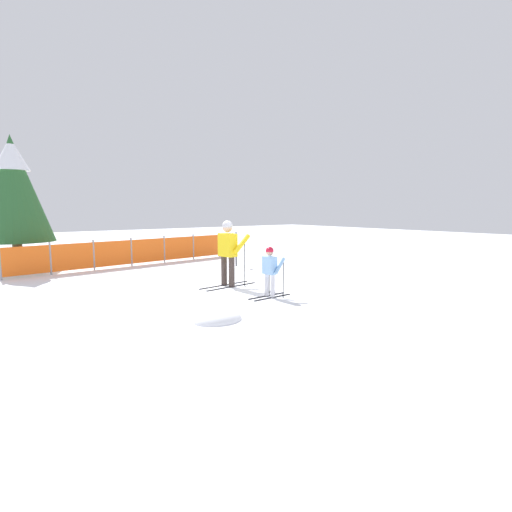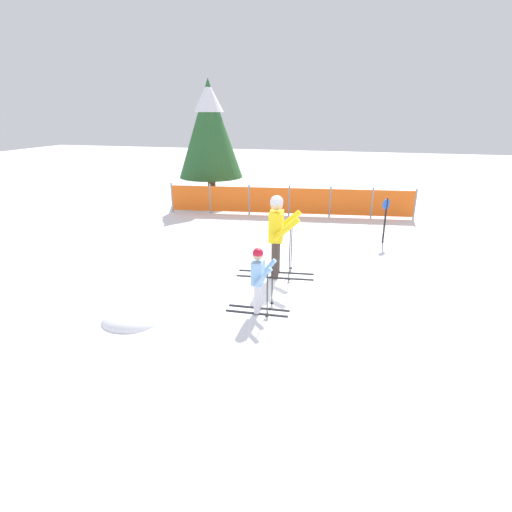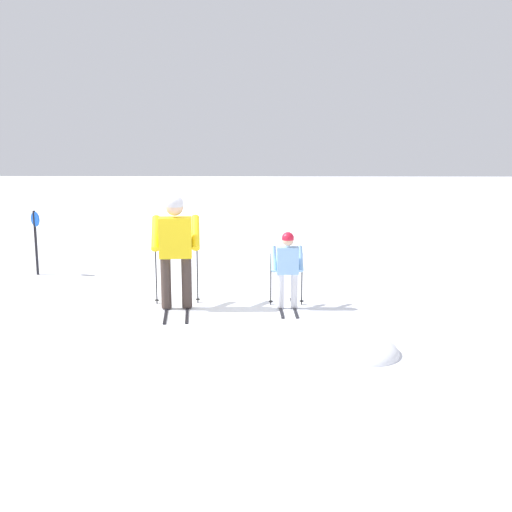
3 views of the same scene
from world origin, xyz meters
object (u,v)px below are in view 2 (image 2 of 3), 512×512
object	(u,v)px
trail_marker	(385,215)
skier_adult	(277,229)
skier_child	(259,275)
safety_fence	(289,201)
conifer_far	(210,128)

from	to	relation	value
trail_marker	skier_adult	bearing A→B (deg)	-127.99
skier_child	safety_fence	bearing A→B (deg)	93.17
skier_adult	conifer_far	xyz separation A→B (m)	(-4.11, 6.97, 1.77)
safety_fence	skier_adult	bearing A→B (deg)	-82.71
skier_adult	trail_marker	size ratio (longest dim) A/B	1.43
skier_adult	trail_marker	distance (m)	3.85
skier_adult	skier_child	size ratio (longest dim) A/B	1.47
conifer_far	trail_marker	distance (m)	7.85
conifer_far	trail_marker	world-z (taller)	conifer_far
safety_fence	trail_marker	world-z (taller)	trail_marker
skier_child	skier_adult	bearing A→B (deg)	88.34
conifer_far	trail_marker	bearing A→B (deg)	-31.39
skier_adult	skier_child	xyz separation A→B (m)	(0.03, -1.73, -0.36)
skier_child	conifer_far	size ratio (longest dim) A/B	0.26
skier_adult	skier_child	distance (m)	1.77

